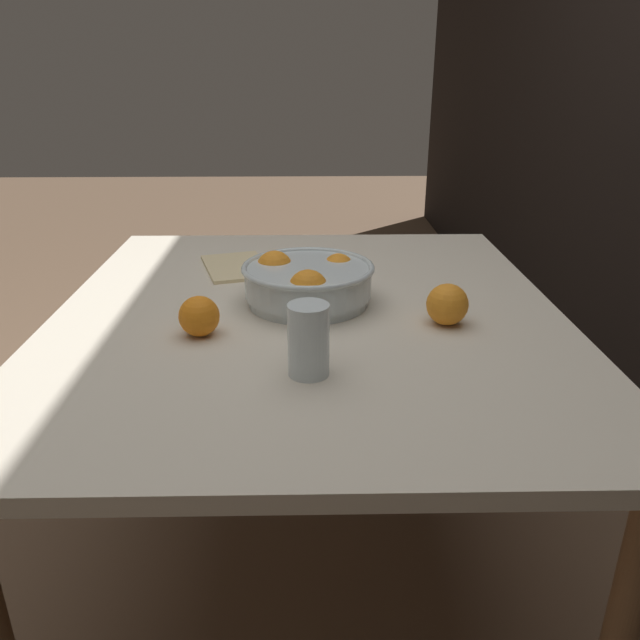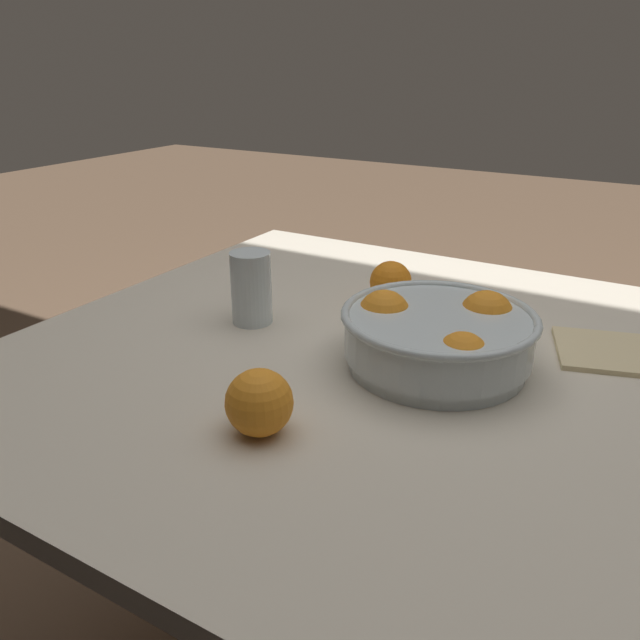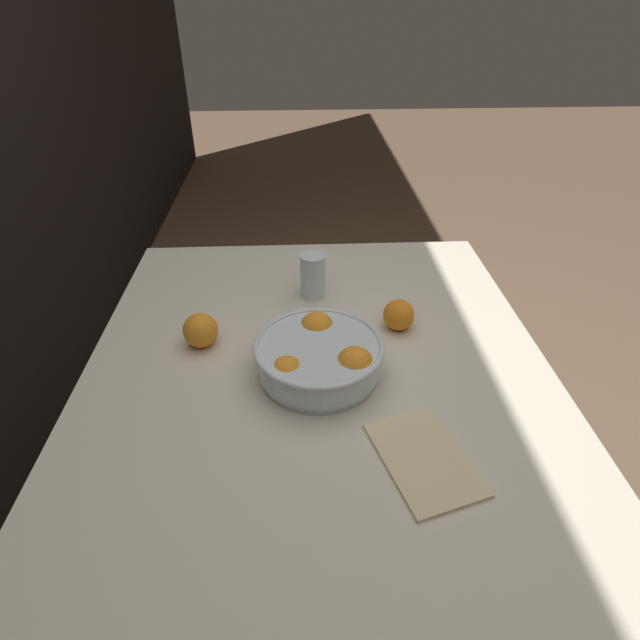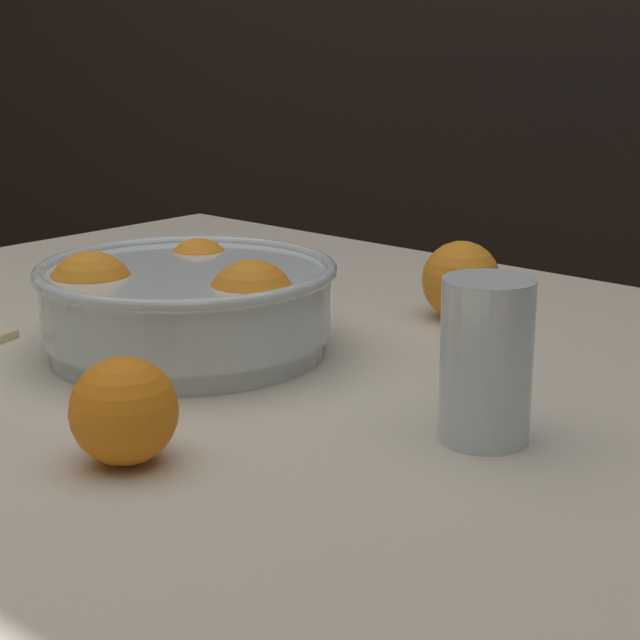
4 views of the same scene
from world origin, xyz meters
name	(u,v)px [view 2 (image 2 of 4)]	position (x,y,z in m)	size (l,w,h in m)	color
dining_table	(409,405)	(0.00, 0.00, 0.67)	(1.18, 1.03, 0.74)	beige
fruit_bowl	(439,335)	(-0.04, 0.00, 0.79)	(0.27, 0.27, 0.10)	silver
juice_glass	(251,292)	(0.29, 0.00, 0.80)	(0.07, 0.07, 0.12)	#F4A314
orange_loose_near_bowl	(259,402)	(0.08, 0.27, 0.78)	(0.08, 0.08, 0.08)	orange
orange_loose_front	(391,282)	(0.13, -0.20, 0.78)	(0.08, 0.08, 0.08)	orange
napkin	(633,354)	(-0.28, -0.18, 0.75)	(0.22, 0.14, 0.01)	beige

